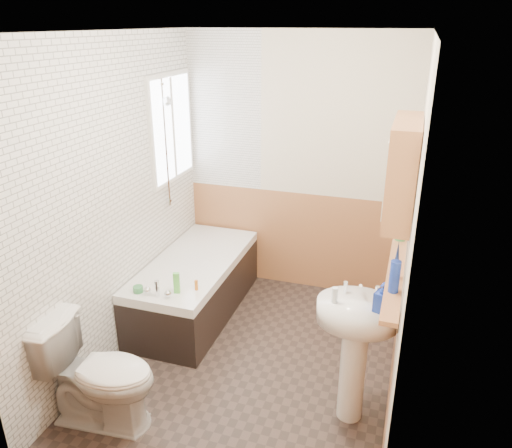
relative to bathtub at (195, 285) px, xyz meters
The scene contains 26 objects.
floor 0.97m from the bathtub, 38.16° to the right, with size 2.80×2.80×0.00m, color #2C231F.
ceiling 2.40m from the bathtub, 38.16° to the right, with size 2.80×2.80×0.00m, color white.
wall_back 1.47m from the bathtub, 48.89° to the left, with size 2.20×0.02×2.50m, color beige.
wall_front 2.32m from the bathtub, 69.80° to the right, with size 2.20×0.02×2.50m, color beige.
wall_left 1.19m from the bathtub, 123.52° to the right, with size 0.02×2.80×2.50m, color beige.
wall_right 2.16m from the bathtub, 17.31° to the right, with size 0.02×2.80×2.50m, color beige.
wainscot_right 1.92m from the bathtub, 17.51° to the right, with size 0.01×2.80×1.00m, color #B07448.
wainscot_front 2.10m from the bathtub, 69.59° to the right, with size 2.20×0.01×1.00m, color #B07448.
wainscot_back 1.12m from the bathtub, 48.13° to the left, with size 2.20×0.01×1.00m, color #B07448.
tile_cladding_left 1.18m from the bathtub, 121.97° to the right, with size 0.01×2.80×2.50m, color white.
tile_return_back 1.68m from the bathtub, 89.65° to the left, with size 0.75×0.01×1.50m, color white.
window 1.46m from the bathtub, 131.48° to the left, with size 0.03×0.79×0.99m.
bathtub is the anchor object (origin of this frame).
shower_riser 1.40m from the bathtub, 146.22° to the left, with size 0.10×0.08×1.14m.
toilet 1.48m from the bathtub, 91.17° to the right, with size 0.44×0.79×0.77m, color white.
sink 1.85m from the bathtub, 30.04° to the right, with size 0.53×0.43×1.02m.
pine_shelf 2.08m from the bathtub, 21.79° to the right, with size 0.10×1.42×0.03m, color #B07448.
medicine_cabinet 2.39m from the bathtub, 23.24° to the right, with size 0.17×0.66×0.60m.
foam_can 2.28m from the bathtub, 31.58° to the right, with size 0.06×0.06×0.19m, color #19339E.
green_bottle 2.21m from the bathtub, 27.32° to the right, with size 0.05×0.05×0.24m, color navy.
black_jar 2.00m from the bathtub, 10.27° to the right, with size 0.07×0.07×0.05m, color #388447.
soap_bottle 2.08m from the bathtub, 29.39° to the right, with size 0.09×0.19×0.09m, color #19339E.
clear_bottle 1.84m from the bathtub, 33.77° to the right, with size 0.04×0.04×0.10m, color silver.
blue_gel 0.69m from the bathtub, 78.42° to the right, with size 0.05×0.03×0.18m, color #59C647.
cream_jar 0.75m from the bathtub, 105.32° to the right, with size 0.08×0.08×0.05m, color #388447.
orange_bottle 0.63m from the bathtub, 63.49° to the right, with size 0.03×0.03×0.09m, color orange.
Camera 1 is at (1.06, -3.13, 2.56)m, focal length 35.00 mm.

